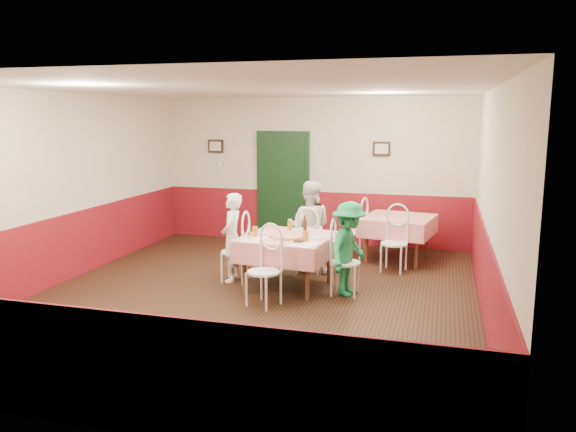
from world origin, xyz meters
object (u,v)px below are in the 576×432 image
(beer_bottle, at_px, (305,224))
(chair_far, at_px, (308,245))
(chair_near, at_px, (264,272))
(diner_far, at_px, (309,227))
(chair_second_a, at_px, (354,232))
(glass_a, at_px, (255,232))
(chair_right, at_px, (345,263))
(chair_left, at_px, (235,252))
(pizza, at_px, (288,236))
(main_table, at_px, (288,262))
(chair_second_b, at_px, (394,244))
(glass_b, at_px, (306,237))
(diner_left, at_px, (232,237))
(diner_right, at_px, (349,249))
(second_table, at_px, (398,239))
(glass_c, at_px, (290,226))
(wallet, at_px, (299,241))

(beer_bottle, bearing_deg, chair_far, 97.08)
(chair_near, height_order, diner_far, diner_far)
(chair_second_a, relative_size, glass_a, 6.18)
(chair_right, bearing_deg, chair_far, 37.79)
(chair_near, bearing_deg, chair_left, 147.83)
(pizza, bearing_deg, chair_near, -98.42)
(main_table, xyz_separation_m, chair_near, (-0.09, -0.84, 0.08))
(chair_second_b, height_order, glass_b, glass_b)
(glass_b, relative_size, beer_bottle, 0.67)
(chair_far, bearing_deg, chair_right, 120.33)
(diner_left, height_order, diner_right, diner_left)
(chair_far, height_order, glass_b, glass_b)
(chair_second_b, bearing_deg, glass_b, -114.01)
(main_table, xyz_separation_m, beer_bottle, (0.15, 0.39, 0.49))
(main_table, height_order, glass_a, glass_a)
(chair_near, relative_size, chair_second_b, 1.00)
(chair_second_b, xyz_separation_m, diner_left, (-2.29, -1.17, 0.22))
(diner_right, bearing_deg, glass_b, 122.53)
(chair_second_a, bearing_deg, chair_far, -14.66)
(main_table, bearing_deg, chair_near, -96.28)
(chair_second_a, bearing_deg, pizza, -6.06)
(glass_a, distance_m, diner_far, 1.20)
(second_table, distance_m, chair_second_b, 0.75)
(second_table, distance_m, diner_far, 1.75)
(second_table, distance_m, diner_right, 2.19)
(chair_right, xyz_separation_m, chair_second_a, (-0.20, 2.11, 0.00))
(second_table, bearing_deg, chair_second_a, 180.00)
(chair_left, xyz_separation_m, glass_c, (0.77, 0.30, 0.38))
(diner_left, bearing_deg, glass_a, 52.42)
(second_table, relative_size, glass_b, 7.94)
(beer_bottle, xyz_separation_m, diner_far, (-0.05, 0.50, -0.14))
(chair_right, bearing_deg, second_table, -15.50)
(second_table, xyz_separation_m, pizza, (-1.37, -2.10, 0.40))
(chair_near, relative_size, diner_left, 0.68)
(diner_right, bearing_deg, diner_far, 53.22)
(chair_second_a, distance_m, diner_right, 2.14)
(chair_second_b, distance_m, glass_b, 1.92)
(main_table, xyz_separation_m, glass_a, (-0.44, -0.18, 0.46))
(chair_left, bearing_deg, diner_far, 127.95)
(chair_far, relative_size, chair_second_a, 1.00)
(main_table, distance_m, chair_left, 0.85)
(glass_c, height_order, beer_bottle, beer_bottle)
(glass_a, distance_m, glass_c, 0.68)
(chair_near, height_order, glass_b, glass_b)
(chair_second_b, height_order, diner_left, diner_left)
(glass_c, bearing_deg, chair_far, 69.18)
(chair_near, distance_m, beer_bottle, 1.32)
(main_table, distance_m, glass_c, 0.61)
(main_table, xyz_separation_m, wallet, (0.25, -0.35, 0.40))
(second_table, xyz_separation_m, chair_near, (-1.49, -2.86, 0.08))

